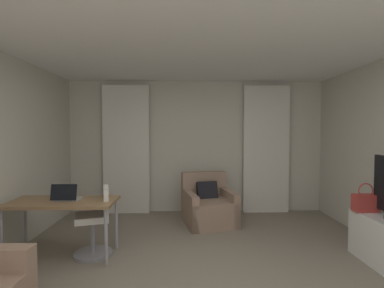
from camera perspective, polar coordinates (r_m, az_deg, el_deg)
The scene contains 9 objects.
wall_window at distance 5.71m, azimuth 0.87°, elevation -0.52°, with size 5.12×0.06×2.60m.
ceiling at distance 2.87m, azimuth 3.36°, elevation 23.55°, with size 5.12×6.12×0.06m, color white.
curtain_left_panel at distance 5.70m, azimuth -13.04°, elevation -1.10°, with size 0.90×0.06×2.50m.
curtain_right_panel at distance 5.80m, azimuth 14.63°, elevation -1.05°, with size 0.90×0.06×2.50m.
armchair at distance 5.08m, azimuth 3.35°, elevation -12.48°, with size 0.98×0.99×0.86m.
desk at distance 4.03m, azimuth -24.46°, elevation -11.15°, with size 1.32×0.60×0.73m.
desk_chair at distance 4.02m, azimuth -18.67°, elevation -15.11°, with size 0.49×0.49×0.88m.
laptop at distance 3.99m, azimuth -23.85°, elevation -9.63°, with size 0.32×0.25×0.22m.
handbag_primary at distance 4.33m, azimuth 31.40°, elevation -9.92°, with size 0.30×0.14×0.37m.
Camera 1 is at (-0.21, -2.67, 1.60)m, focal length 26.65 mm.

